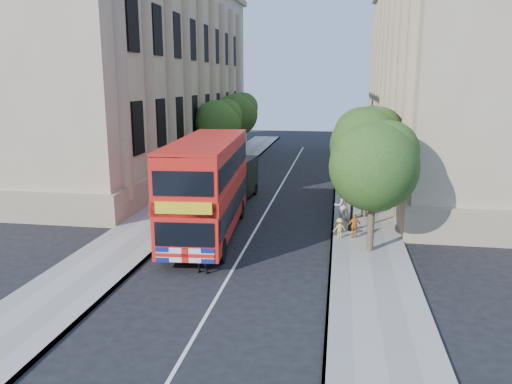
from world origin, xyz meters
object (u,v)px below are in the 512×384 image
at_px(box_van, 236,180).
at_px(police_constable, 202,250).
at_px(woman_pedestrian, 341,205).
at_px(lamp_post, 353,186).
at_px(double_decker_bus, 207,185).

height_order(box_van, police_constable, box_van).
bearing_deg(woman_pedestrian, lamp_post, 72.29).
bearing_deg(double_decker_bus, box_van, 87.08).
xyz_separation_m(lamp_post, box_van, (-7.44, 6.46, -1.20)).
bearing_deg(woman_pedestrian, police_constable, 21.75).
bearing_deg(box_van, lamp_post, -36.48).
relative_size(lamp_post, police_constable, 2.56).
relative_size(double_decker_bus, police_constable, 5.32).
height_order(double_decker_bus, box_van, double_decker_bus).
bearing_deg(police_constable, box_van, -75.59).
distance_m(lamp_post, double_decker_bus, 7.42).
distance_m(lamp_post, box_van, 9.93).
relative_size(lamp_post, woman_pedestrian, 2.85).
bearing_deg(police_constable, lamp_post, -123.80).
relative_size(police_constable, woman_pedestrian, 1.11).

